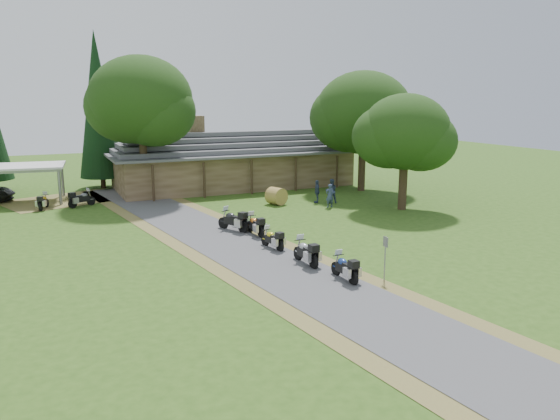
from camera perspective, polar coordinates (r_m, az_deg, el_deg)
name	(u,v)px	position (r m, az deg, el deg)	size (l,w,h in m)	color
ground	(285,272)	(25.05, 0.54, -6.50)	(120.00, 120.00, 0.00)	#2D4E16
driveway	(244,251)	(28.40, -3.77, -4.30)	(46.00, 46.00, 0.00)	#404042
lodge	(233,159)	(48.61, -4.92, 5.37)	(21.40, 9.40, 4.90)	brown
carport	(19,184)	(45.27, -25.61, 2.45)	(6.53, 4.36, 2.83)	silver
motorcycle_row_a	(345,267)	(23.98, 6.76, -5.89)	(1.80, 0.59, 1.23)	navy
motorcycle_row_b	(306,251)	(25.99, 2.70, -4.30)	(1.94, 0.63, 1.33)	#AFB3B7
motorcycle_row_c	(272,238)	(28.62, -0.81, -2.95)	(1.69, 0.55, 1.16)	yellow
motorcycle_row_d	(255,224)	(31.43, -2.61, -1.49)	(1.88, 0.61, 1.28)	orange
motorcycle_row_e	(233,219)	(32.47, -4.94, -0.98)	(2.06, 0.67, 1.41)	black
motorcycle_carport_a	(43,201)	(42.13, -23.49, 0.86)	(1.70, 0.55, 1.16)	gold
motorcycle_carport_b	(82,198)	(42.03, -20.02, 1.19)	(1.88, 0.61, 1.28)	slate
person_a	(330,194)	(39.33, 5.22, 1.72)	(0.57, 0.41, 2.02)	#344160
person_b	(331,189)	(40.94, 5.38, 2.20)	(0.61, 0.44, 2.14)	#344160
person_c	(317,189)	(41.01, 3.89, 2.16)	(0.57, 0.41, 2.02)	#344160
hay_bale	(276,196)	(40.26, -0.39, 1.47)	(1.27, 1.27, 1.17)	olive
sign_post	(385,258)	(24.10, 10.91, -5.00)	(0.36, 0.06, 1.98)	gray
oak_lodge_left	(142,119)	(43.18, -14.27, 9.15)	(7.79, 7.79, 12.27)	black
oak_lodge_right	(363,128)	(46.36, 8.67, 8.48)	(8.05, 8.05, 10.55)	black
oak_driveway	(405,147)	(39.03, 12.89, 6.44)	(6.17, 6.17, 8.82)	black
cedar_near	(98,111)	(49.64, -18.44, 9.84)	(3.72, 3.72, 13.34)	black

